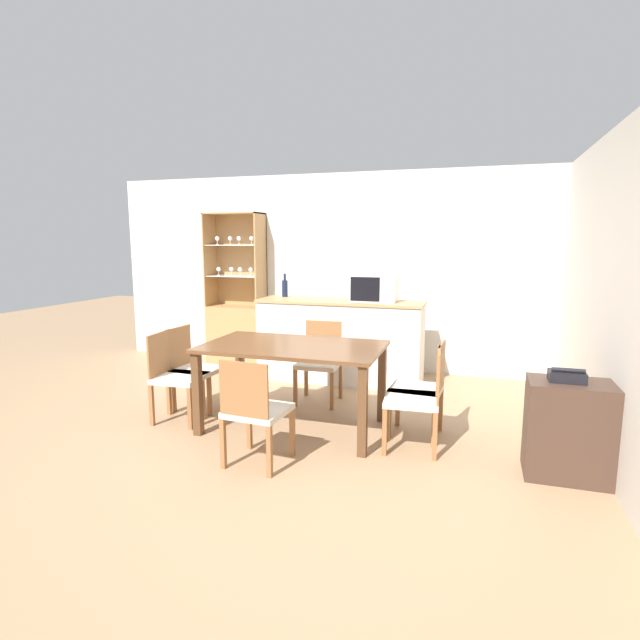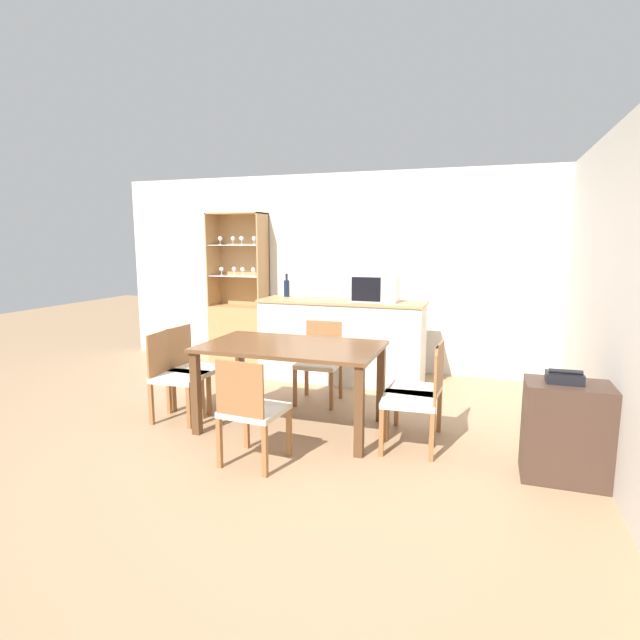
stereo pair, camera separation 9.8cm
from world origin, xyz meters
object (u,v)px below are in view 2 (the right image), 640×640
object	(u,v)px
dining_chair_head_far	(320,362)
dining_chair_head_near	(252,410)
dining_chair_side_right_far	(419,389)
dining_table	(291,356)
dining_chair_side_right_near	(415,399)
wine_bottle	(287,288)
telephone	(565,378)
side_cabinet	(566,431)
display_cabinet	(240,321)
microwave	(376,288)
dining_chair_side_left_near	(176,375)
dining_chair_side_left_far	(193,368)

from	to	relation	value
dining_chair_head_far	dining_chair_head_near	world-z (taller)	same
dining_chair_side_right_far	dining_table	bearing A→B (deg)	100.71
dining_chair_side_right_near	wine_bottle	bearing A→B (deg)	40.41
telephone	dining_chair_side_right_near	bearing A→B (deg)	170.75
dining_chair_head_near	side_cabinet	distance (m)	2.27
display_cabinet	wine_bottle	world-z (taller)	display_cabinet
dining_chair_head_far	microwave	size ratio (longest dim) A/B	1.59
dining_table	wine_bottle	size ratio (longest dim) A/B	5.40
telephone	dining_chair_head_near	bearing A→B (deg)	-167.32
dining_chair_side_right_near	dining_chair_head_near	bearing A→B (deg)	116.29
dining_chair_head_near	wine_bottle	distance (m)	2.78
dining_chair_side_left_near	wine_bottle	bearing A→B (deg)	166.07
dining_chair_head_far	side_cabinet	world-z (taller)	dining_chair_head_far
display_cabinet	dining_chair_head_near	size ratio (longest dim) A/B	2.46
dining_table	dining_chair_head_far	bearing A→B (deg)	90.13
dining_chair_side_left_far	microwave	bearing A→B (deg)	138.22
side_cabinet	dining_chair_side_right_far	bearing A→B (deg)	157.90
dining_chair_head_near	dining_chair_side_right_far	xyz separation A→B (m)	(1.12, 0.94, 0.00)
display_cabinet	dining_chair_side_right_far	xyz separation A→B (m)	(2.75, -1.98, -0.15)
dining_chair_head_far	dining_chair_head_near	size ratio (longest dim) A/B	1.00
dining_table	dining_chair_side_right_far	bearing A→B (deg)	7.04
dining_chair_side_left_near	dining_chair_side_right_far	size ratio (longest dim) A/B	1.00
dining_chair_side_right_near	wine_bottle	world-z (taller)	wine_bottle
display_cabinet	dining_chair_side_left_far	size ratio (longest dim) A/B	2.46
dining_chair_head_far	side_cabinet	bearing A→B (deg)	151.13
dining_table	telephone	xyz separation A→B (m)	(2.17, -0.31, 0.08)
dining_chair_side_left_far	telephone	size ratio (longest dim) A/B	3.50
dining_chair_side_left_far	microwave	xyz separation A→B (m)	(1.52, 1.51, 0.71)
dining_chair_side_left_far	side_cabinet	xyz separation A→B (m)	(3.33, -0.45, -0.07)
display_cabinet	dining_chair_head_near	world-z (taller)	display_cabinet
microwave	wine_bottle	bearing A→B (deg)	173.22
side_cabinet	telephone	size ratio (longest dim) A/B	2.94
dining_chair_side_right_near	dining_chair_head_far	bearing A→B (deg)	45.99
dining_chair_head_near	dining_chair_side_right_far	size ratio (longest dim) A/B	1.00
microwave	telephone	world-z (taller)	microwave
wine_bottle	dining_chair_side_left_near	bearing A→B (deg)	-100.11
display_cabinet	dining_table	distance (m)	2.67
dining_chair_side_left_near	telephone	distance (m)	3.31
side_cabinet	dining_chair_side_left_far	bearing A→B (deg)	172.36
dining_table	dining_chair_side_right_far	world-z (taller)	dining_chair_side_right_far
dining_chair_side_right_near	side_cabinet	distance (m)	1.10
side_cabinet	display_cabinet	bearing A→B (deg)	147.73
microwave	dining_chair_head_far	bearing A→B (deg)	-115.18
dining_chair_head_far	dining_chair_side_right_near	bearing A→B (deg)	137.78
dining_chair_side_left_near	telephone	world-z (taller)	dining_chair_side_left_near
display_cabinet	dining_chair_side_left_far	distance (m)	2.04
dining_chair_side_left_far	wine_bottle	world-z (taller)	wine_bottle
dining_chair_head_far	wine_bottle	distance (m)	1.42
dining_chair_side_left_far	dining_chair_side_left_near	distance (m)	0.29
display_cabinet	dining_chair_side_left_near	distance (m)	2.32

